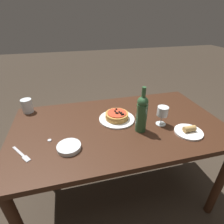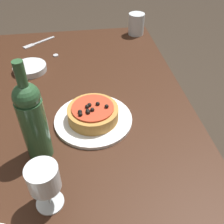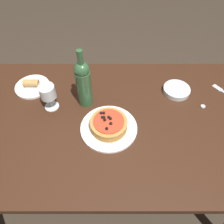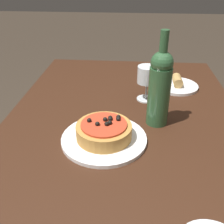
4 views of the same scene
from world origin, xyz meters
The scene contains 9 objects.
ground_plane centered at (0.00, 0.00, 0.00)m, with size 14.00×14.00×0.00m, color #382D23.
dining_table centered at (0.00, 0.00, 0.67)m, with size 1.50×0.84×0.75m.
dinner_plate centered at (0.00, 0.06, 0.76)m, with size 0.26×0.26×0.01m.
pizza centered at (0.00, 0.06, 0.79)m, with size 0.17×0.17×0.06m.
wine_glass centered at (0.29, -0.08, 0.85)m, with size 0.08×0.08×0.14m.
wine_bottle centered at (0.12, -0.11, 0.89)m, with size 0.07×0.07×0.31m.
side_bowl centered at (-0.36, -0.18, 0.77)m, with size 0.14×0.14×0.03m.
side_plate centered at (0.42, -0.22, 0.77)m, with size 0.18×0.18×0.05m.
bottle_cap centered at (-0.48, -0.08, 0.76)m, with size 0.02×0.02×0.01m.
Camera 3 is at (-0.01, 0.64, 1.59)m, focal length 35.00 mm.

